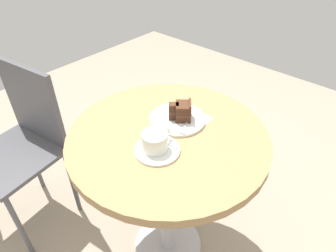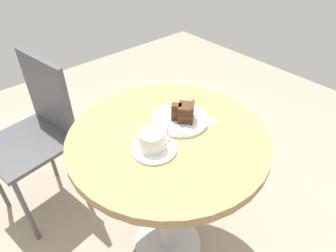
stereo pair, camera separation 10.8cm
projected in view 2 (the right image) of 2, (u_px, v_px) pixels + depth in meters
ground_plane at (168, 245)px, 1.56m from camera, size 4.40×4.40×0.01m
cafe_table at (168, 159)px, 1.18m from camera, size 0.75×0.75×0.74m
saucer at (154, 149)px, 1.03m from camera, size 0.16×0.16×0.01m
coffee_cup at (152, 139)px, 1.01m from camera, size 0.12×0.09×0.07m
teaspoon at (166, 144)px, 1.04m from camera, size 0.04×0.11×0.00m
cake_plate at (180, 120)px, 1.17m from camera, size 0.22×0.22×0.01m
cake_slice at (185, 112)px, 1.13m from camera, size 0.09×0.09×0.08m
fork at (187, 126)px, 1.12m from camera, size 0.14×0.07×0.00m
napkin at (191, 122)px, 1.16m from camera, size 0.16×0.15×0.00m
cafe_chair at (38, 127)px, 1.50m from camera, size 0.43×0.43×0.86m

